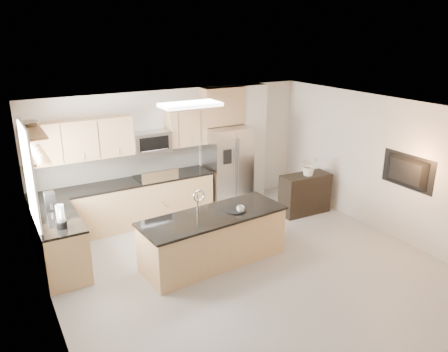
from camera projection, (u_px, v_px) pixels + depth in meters
floor at (260, 277)px, 6.96m from camera, size 6.50×6.50×0.00m
ceiling at (265, 116)px, 6.12m from camera, size 6.00×6.50×0.02m
wall_back at (175, 151)px, 9.21m from camera, size 6.00×0.02×2.60m
wall_left at (52, 250)px, 5.13m from camera, size 0.02×6.50×2.60m
wall_right at (398, 171)px, 7.96m from camera, size 0.02×6.50×2.60m
back_counter at (126, 204)px, 8.64m from camera, size 3.55×0.66×1.44m
left_counter at (60, 243)px, 7.08m from camera, size 0.66×1.50×0.92m
range at (156, 198)px, 8.93m from camera, size 0.76×0.64×1.14m
upper_cabinets at (115, 136)px, 8.30m from camera, size 3.50×0.33×0.75m
microwave at (151, 142)px, 8.66m from camera, size 0.76×0.40×0.40m
refrigerator at (227, 167)px, 9.54m from camera, size 0.92×0.78×1.78m
partition_column at (251, 142)px, 9.95m from camera, size 0.60×0.30×2.60m
window at (30, 177)px, 6.55m from camera, size 0.04×1.15×1.65m
shelf_lower at (35, 155)px, 6.60m from camera, size 0.30×1.20×0.04m
shelf_upper at (32, 131)px, 6.48m from camera, size 0.30×1.20×0.04m
ceiling_fixture at (190, 105)px, 7.26m from camera, size 1.00×0.50×0.06m
island at (214, 238)px, 7.31m from camera, size 2.55×1.09×1.29m
credenza at (305, 194)px, 9.27m from camera, size 1.09×0.49×0.86m
cup at (241, 209)px, 7.26m from camera, size 0.15×0.15×0.11m
platter at (236, 210)px, 7.31m from camera, size 0.41×0.41×0.02m
blender at (61, 218)px, 6.51m from camera, size 0.16×0.16×0.37m
kettle at (61, 214)px, 6.79m from camera, size 0.19×0.19×0.24m
coffee_maker at (50, 201)px, 7.18m from camera, size 0.16×0.20×0.30m
bowl at (28, 123)px, 6.70m from camera, size 0.50×0.50×0.09m
flower_vase at (309, 160)px, 9.00m from camera, size 0.61×0.53×0.65m
television at (405, 172)px, 7.73m from camera, size 0.14×1.08×0.62m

